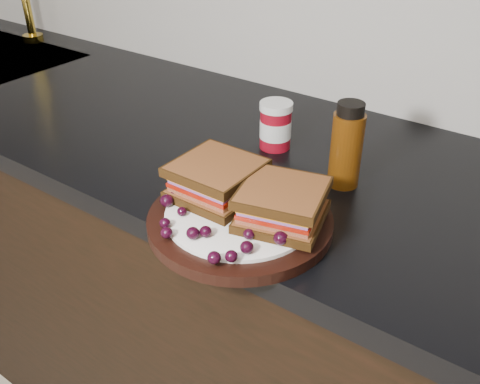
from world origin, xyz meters
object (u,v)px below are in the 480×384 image
at_px(plate, 240,221).
at_px(condiment_jar, 276,125).
at_px(sandwich_left, 217,180).
at_px(oil_bottle, 347,145).

relative_size(plate, condiment_jar, 3.05).
distance_m(plate, sandwich_left, 0.07).
xyz_separation_m(condiment_jar, oil_bottle, (0.17, -0.05, 0.03)).
bearing_deg(plate, condiment_jar, 111.15).
bearing_deg(condiment_jar, plate, -68.85).
distance_m(plate, condiment_jar, 0.27).
height_order(plate, sandwich_left, sandwich_left).
bearing_deg(plate, sandwich_left, 162.08).
height_order(plate, condiment_jar, condiment_jar).
relative_size(plate, sandwich_left, 2.26).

